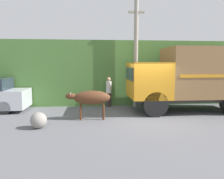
# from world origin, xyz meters

# --- Properties ---
(ground_plane) EXTENTS (60.00, 60.00, 0.00)m
(ground_plane) POSITION_xyz_m (0.00, 0.00, 0.00)
(ground_plane) COLOR slate
(hillside_embankment) EXTENTS (32.00, 6.50, 3.88)m
(hillside_embankment) POSITION_xyz_m (0.00, 6.48, 1.94)
(hillside_embankment) COLOR #4C7A38
(hillside_embankment) RESTS_ON ground_plane
(cargo_truck) EXTENTS (6.42, 2.45, 3.33)m
(cargo_truck) POSITION_xyz_m (2.78, 1.28, 1.85)
(cargo_truck) COLOR #2D2D2D
(cargo_truck) RESTS_ON ground_plane
(brown_cow) EXTENTS (2.01, 0.64, 1.30)m
(brown_cow) POSITION_xyz_m (-2.58, 0.11, 0.97)
(brown_cow) COLOR #512D19
(brown_cow) RESTS_ON ground_plane
(pedestrian_on_hill) EXTENTS (0.43, 0.43, 1.72)m
(pedestrian_on_hill) POSITION_xyz_m (-1.55, 2.97, 0.96)
(pedestrian_on_hill) COLOR #38332D
(pedestrian_on_hill) RESTS_ON ground_plane
(utility_pole) EXTENTS (0.90, 0.25, 6.14)m
(utility_pole) POSITION_xyz_m (0.02, 2.88, 3.18)
(utility_pole) COLOR #9E998E
(utility_pole) RESTS_ON ground_plane
(roadside_rock) EXTENTS (0.63, 0.63, 0.63)m
(roadside_rock) POSITION_xyz_m (-4.61, -1.14, 0.32)
(roadside_rock) COLOR gray
(roadside_rock) RESTS_ON ground_plane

